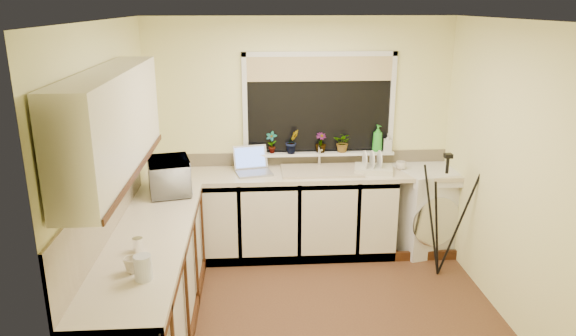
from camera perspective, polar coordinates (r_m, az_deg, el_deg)
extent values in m
plane|color=brown|center=(4.81, 2.80, -15.14)|extent=(3.20, 3.20, 0.00)
plane|color=white|center=(4.07, 3.32, 15.46)|extent=(3.20, 3.20, 0.00)
plane|color=#FFFAAA|center=(5.72, 1.25, 3.55)|extent=(3.20, 0.00, 3.20)
plane|color=#FFFAAA|center=(2.91, 6.60, -10.41)|extent=(3.20, 0.00, 3.20)
plane|color=#FFFAAA|center=(4.39, -18.17, -1.54)|extent=(0.00, 3.00, 3.00)
plane|color=#FFFAAA|center=(4.75, 22.59, -0.65)|extent=(0.00, 3.00, 3.00)
cube|color=silver|center=(5.66, -1.82, -5.07)|extent=(2.55, 0.60, 0.86)
cube|color=silver|center=(4.38, -14.22, -12.67)|extent=(0.54, 2.40, 0.86)
cube|color=beige|center=(5.53, 1.51, -0.66)|extent=(3.20, 0.60, 0.04)
cube|color=beige|center=(4.18, -14.67, -7.29)|extent=(0.60, 2.40, 0.04)
cube|color=silver|center=(3.79, -18.20, 4.58)|extent=(0.28, 1.90, 0.70)
cube|color=beige|center=(4.15, -18.84, -4.17)|extent=(0.02, 2.40, 0.45)
cube|color=beige|center=(5.77, 1.25, 1.06)|extent=(3.20, 0.02, 0.14)
cube|color=black|center=(5.66, 3.32, 6.75)|extent=(1.50, 0.02, 1.00)
cube|color=tan|center=(5.58, 3.42, 10.49)|extent=(1.50, 0.02, 0.25)
cube|color=white|center=(5.72, 3.30, 1.57)|extent=(1.60, 0.14, 0.03)
cube|color=tan|center=(5.54, 3.57, -0.29)|extent=(0.82, 0.46, 0.03)
cylinder|color=silver|center=(5.68, 3.36, 1.28)|extent=(0.03, 0.03, 0.24)
cube|color=silver|center=(5.98, 14.52, -4.17)|extent=(0.77, 0.75, 0.91)
cube|color=#929199|center=(5.47, -3.62, -0.54)|extent=(0.40, 0.32, 0.02)
cube|color=#5479E5|center=(5.60, -4.03, 1.18)|extent=(0.37, 0.18, 0.23)
cylinder|color=white|center=(4.90, -12.42, -1.80)|extent=(0.17, 0.17, 0.22)
cube|color=beige|center=(5.59, 9.09, -0.14)|extent=(0.44, 0.36, 0.06)
cylinder|color=silver|center=(3.53, -15.17, -10.20)|extent=(0.11, 0.11, 0.16)
cylinder|color=white|center=(3.93, -15.68, -7.87)|extent=(0.07, 0.07, 0.10)
imported|color=white|center=(5.03, -12.49, -0.84)|extent=(0.48, 0.61, 0.30)
imported|color=#999999|center=(5.64, -1.77, 2.74)|extent=(0.14, 0.12, 0.23)
imported|color=#999999|center=(5.62, 0.46, 2.83)|extent=(0.17, 0.16, 0.26)
imported|color=#999999|center=(5.69, 3.51, 2.71)|extent=(0.14, 0.14, 0.21)
imported|color=#999999|center=(5.71, 5.89, 2.73)|extent=(0.24, 0.23, 0.21)
imported|color=green|center=(5.79, 9.51, 3.16)|extent=(0.14, 0.14, 0.29)
imported|color=#999999|center=(5.81, 10.57, 2.68)|extent=(0.10, 0.10, 0.19)
imported|color=silver|center=(5.72, 11.93, 0.26)|extent=(0.14, 0.14, 0.09)
imported|color=beige|center=(3.65, -16.28, -9.87)|extent=(0.13, 0.13, 0.10)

